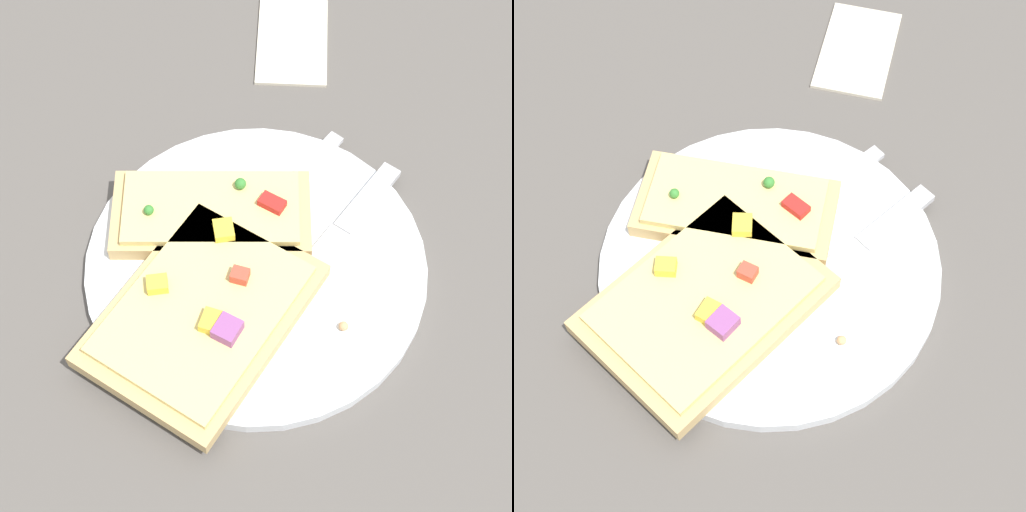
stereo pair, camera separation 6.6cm
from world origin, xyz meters
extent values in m
plane|color=#56514C|center=(0.00, 0.00, 0.00)|extent=(4.00, 4.00, 0.00)
cylinder|color=white|center=(0.00, 0.00, 0.01)|extent=(0.27, 0.27, 0.01)
cube|color=silver|center=(0.07, -0.03, 0.01)|extent=(0.11, 0.09, 0.01)
cube|color=silver|center=(0.00, 0.03, 0.01)|extent=(0.06, 0.05, 0.01)
cube|color=silver|center=(-0.02, 0.06, 0.01)|extent=(0.02, 0.02, 0.00)
cube|color=silver|center=(-0.03, 0.05, 0.01)|extent=(0.02, 0.02, 0.00)
cube|color=silver|center=(-0.03, 0.05, 0.01)|extent=(0.02, 0.02, 0.00)
cube|color=silver|center=(-0.04, 0.04, 0.01)|extent=(0.02, 0.02, 0.00)
cube|color=silver|center=(0.06, -0.09, 0.01)|extent=(0.07, 0.06, 0.01)
cube|color=silver|center=(-0.02, -0.03, 0.01)|extent=(0.11, 0.09, 0.00)
cube|color=tan|center=(-0.05, 0.04, 0.02)|extent=(0.21, 0.19, 0.01)
cube|color=#E5CC7A|center=(-0.05, 0.04, 0.03)|extent=(0.18, 0.17, 0.01)
cube|color=yellow|center=(-0.04, 0.07, 0.04)|extent=(0.02, 0.02, 0.01)
cube|color=#D14733|center=(-0.03, 0.01, 0.04)|extent=(0.01, 0.02, 0.01)
cube|color=#934C8E|center=(-0.07, 0.02, 0.04)|extent=(0.03, 0.02, 0.01)
cube|color=yellow|center=(-0.07, 0.03, 0.04)|extent=(0.02, 0.02, 0.01)
cube|color=tan|center=(0.04, 0.04, 0.02)|extent=(0.08, 0.16, 0.01)
cube|color=#E5CC7A|center=(0.04, 0.04, 0.03)|extent=(0.07, 0.14, 0.01)
sphere|color=#388433|center=(0.03, 0.09, 0.04)|extent=(0.01, 0.01, 0.01)
cube|color=yellow|center=(0.01, 0.03, 0.04)|extent=(0.02, 0.02, 0.01)
cube|color=red|center=(0.04, -0.01, 0.04)|extent=(0.02, 0.02, 0.01)
sphere|color=#388433|center=(0.06, 0.02, 0.04)|extent=(0.01, 0.01, 0.01)
sphere|color=tan|center=(-0.05, -0.07, 0.02)|extent=(0.01, 0.01, 0.01)
sphere|color=tan|center=(0.00, 0.01, 0.02)|extent=(0.01, 0.01, 0.01)
sphere|color=tan|center=(0.02, 0.08, 0.02)|extent=(0.01, 0.01, 0.01)
cube|color=beige|center=(0.25, -0.02, 0.00)|extent=(0.11, 0.07, 0.01)
camera|label=1|loc=(-0.34, -0.02, 0.59)|focal=60.00mm
camera|label=2|loc=(-0.33, -0.08, 0.59)|focal=60.00mm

